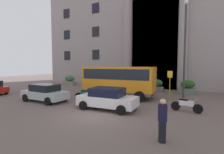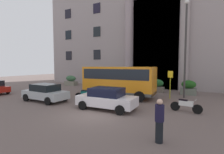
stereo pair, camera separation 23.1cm
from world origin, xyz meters
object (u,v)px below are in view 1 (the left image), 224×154
Objects in this scene: hedge_planter_west at (154,86)px; lamppost_plaza_centre at (185,43)px; white_taxi_kerbside at (107,98)px; hedge_planter_entrance_right at (107,83)px; hedge_planter_far_east at (70,81)px; pedestrian_man_crossing at (162,120)px; scooter_by_planter at (86,95)px; parked_compact_extra at (45,93)px; motorcycle_far_end at (186,105)px; orange_minibus at (119,79)px; hedge_planter_east at (188,88)px; bus_stop_sign at (170,81)px; motorcycle_near_kerb at (46,90)px.

hedge_planter_west is 0.22× the size of lamppost_plaza_centre.
hedge_planter_entrance_right is at bearing 116.77° from white_taxi_kerbside.
pedestrian_man_crossing reaches higher than hedge_planter_far_east.
scooter_by_planter is at bearing -117.96° from pedestrian_man_crossing.
scooter_by_planter is at bearing 40.65° from parked_compact_extra.
motorcycle_far_end is at bearing -23.57° from hedge_planter_far_east.
hedge_planter_far_east is at bearing 172.47° from lamppost_plaza_centre.
hedge_planter_west is at bearing 125.82° from motorcycle_far_end.
hedge_planter_far_east is at bearing 164.09° from motorcycle_far_end.
lamppost_plaza_centre reaches higher than hedge_planter_entrance_right.
parked_compact_extra reaches higher than scooter_by_planter.
orange_minibus is 7.42m from hedge_planter_east.
scooter_by_planter is 1.03× the size of motorcycle_far_end.
bus_stop_sign is 0.28× the size of lamppost_plaza_centre.
parked_compact_extra is (-6.80, -9.43, 0.03)m from hedge_planter_west.
parked_compact_extra is at bearing -58.32° from hedge_planter_far_east.
scooter_by_planter is at bearing 8.74° from motorcycle_near_kerb.
lamppost_plaza_centre is (-0.20, -2.04, 4.37)m from hedge_planter_east.
lamppost_plaza_centre is at bearing 104.50° from motorcycle_far_end.
bus_stop_sign is at bearing 29.65° from motorcycle_near_kerb.
pedestrian_man_crossing is at bearing -37.63° from hedge_planter_far_east.
scooter_by_planter is (1.80, -7.01, -0.22)m from hedge_planter_entrance_right.
bus_stop_sign is 1.69× the size of hedge_planter_east.
hedge_planter_west reaches higher than scooter_by_planter.
bus_stop_sign is 0.61× the size of white_taxi_kerbside.
lamppost_plaza_centre is at bearing 18.99° from scooter_by_planter.
scooter_by_planter is at bearing 147.66° from white_taxi_kerbside.
motorcycle_far_end is (9.90, -7.01, -0.22)m from hedge_planter_entrance_right.
hedge_planter_west is (6.01, 0.26, 0.04)m from hedge_planter_entrance_right.
parked_compact_extra is 13.15m from lamppost_plaza_centre.
pedestrian_man_crossing is at bearing -90.14° from hedge_planter_east.
lamppost_plaza_centre reaches higher than parked_compact_extra.
bus_stop_sign is at bearing 35.87° from parked_compact_extra.
white_taxi_kerbside is 5.53m from pedestrian_man_crossing.
bus_stop_sign is at bearing 59.26° from white_taxi_kerbside.
pedestrian_man_crossing reaches higher than motorcycle_far_end.
hedge_planter_west reaches higher than motorcycle_far_end.
hedge_planter_entrance_right is 1.21× the size of hedge_planter_east.
hedge_planter_entrance_right is at bearing 168.27° from lamppost_plaza_centre.
hedge_planter_west is 12.91m from pedestrian_man_crossing.
lamppost_plaza_centre is at bearing 36.59° from parked_compact_extra.
motorcycle_far_end is 5.21m from pedestrian_man_crossing.
scooter_by_planter is (-3.26, 1.83, -0.29)m from white_taxi_kerbside.
hedge_planter_far_east is at bearing 179.81° from hedge_planter_east.
white_taxi_kerbside reaches higher than motorcycle_far_end.
lamppost_plaza_centre is at bearing -7.53° from hedge_planter_far_east.
hedge_planter_east is at bearing 66.61° from bus_stop_sign.
motorcycle_near_kerb is at bearing -173.31° from motorcycle_far_end.
parked_compact_extra is 0.98× the size of white_taxi_kerbside.
bus_stop_sign is (4.32, 1.75, -0.15)m from orange_minibus.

